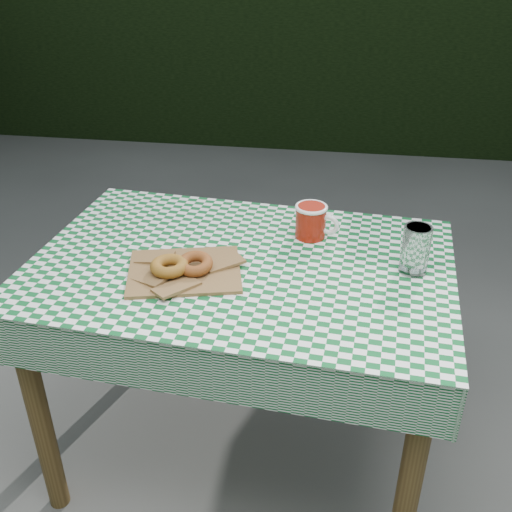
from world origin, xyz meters
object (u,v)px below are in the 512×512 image
Objects in this scene: table at (242,367)px; coffee_mug at (311,221)px; drinking_glass at (415,250)px; paper_bag at (184,270)px.

coffee_mug is (0.18, 0.18, 0.43)m from table.
table is 0.65m from drinking_glass.
table is 6.35× the size of coffee_mug.
table is at bearing -119.52° from coffee_mug.
table is 0.50m from coffee_mug.
drinking_glass is at bearing 9.21° from paper_bag.
paper_bag is 1.66× the size of coffee_mug.
table is 0.42m from paper_bag.
paper_bag is 0.42m from coffee_mug.
coffee_mug is at bearing 49.44° from table.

